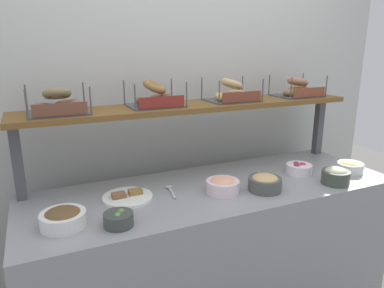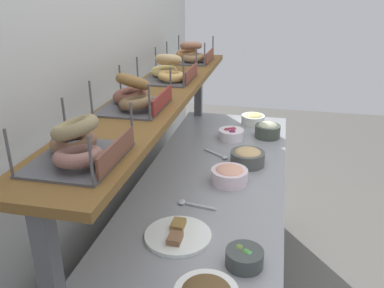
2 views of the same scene
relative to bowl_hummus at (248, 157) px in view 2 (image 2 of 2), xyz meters
name	(u,v)px [view 2 (image 2 of 2)]	position (x,y,z in m)	size (l,w,h in m)	color
back_wall	(101,105)	(-0.22, 0.70, 0.30)	(3.28, 0.06, 2.40)	#BBBDB9
deli_counter	(210,252)	(-0.22, 0.15, -0.47)	(2.08, 0.70, 0.85)	gray
shelf_riser_left	(50,273)	(-1.21, 0.42, 0.15)	(0.05, 0.05, 0.40)	#4C4C51
shelf_riser_right	(198,88)	(0.76, 0.42, 0.15)	(0.05, 0.05, 0.40)	#4C4C51
upper_shelf	(156,96)	(-0.22, 0.42, 0.37)	(2.04, 0.32, 0.03)	brown
bowl_hummus	(248,157)	(0.00, 0.00, 0.00)	(0.18, 0.18, 0.09)	#4D4F4B
bowl_lox_spread	(229,175)	(-0.23, 0.07, 0.00)	(0.18, 0.18, 0.09)	silver
bowl_beet_salad	(231,134)	(0.35, 0.13, -0.01)	(0.16, 0.16, 0.07)	white
bowl_egg_salad	(253,118)	(0.66, 0.02, -0.01)	(0.16, 0.16, 0.07)	silver
bowl_veggie_mix	(244,257)	(-0.82, -0.06, -0.01)	(0.13, 0.13, 0.07)	#3D4240
bowl_tuna_salad	(268,130)	(0.43, -0.09, 0.00)	(0.16, 0.16, 0.10)	#3F483D
serving_plate_white	(178,235)	(-0.71, 0.20, -0.03)	(0.26, 0.26, 0.04)	white
serving_spoon_near_plate	(190,204)	(-0.47, 0.21, -0.04)	(0.05, 0.17, 0.01)	#B7B7BC
serving_spoon_by_edge	(220,155)	(0.07, 0.16, -0.04)	(0.12, 0.15, 0.01)	#B7B7BC
bagel_basket_poppy	(78,145)	(-0.99, 0.42, 0.43)	(0.30, 0.25, 0.14)	#4C4C51
bagel_basket_cinnamon_raisin	(134,96)	(-0.47, 0.44, 0.43)	(0.30, 0.26, 0.16)	#4C4C51
bagel_basket_plain	(169,71)	(0.03, 0.43, 0.43)	(0.31, 0.25, 0.15)	#4C4C51
bagel_basket_everything	(191,54)	(0.54, 0.42, 0.43)	(0.30, 0.24, 0.14)	#4C4C51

